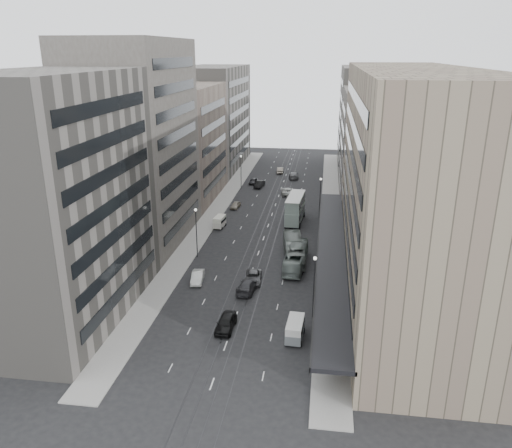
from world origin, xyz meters
The scene contains 30 objects.
ground centered at (0.00, 0.00, 0.00)m, with size 220.00×220.00×0.00m, color black.
sidewalk_right centered at (12.00, 37.50, 0.07)m, with size 4.00×125.00×0.15m, color gray.
sidewalk_left centered at (-12.00, 37.50, 0.07)m, with size 4.00×125.00×0.15m, color gray.
department_store centered at (21.45, 8.00, 14.95)m, with size 19.20×60.00×30.00m.
building_right_mid centered at (21.50, 52.00, 12.00)m, with size 15.00×28.00×24.00m, color #48443E.
building_right_far centered at (21.50, 82.00, 14.00)m, with size 15.00×32.00×28.00m, color #66625C.
building_left_a centered at (-21.50, -8.00, 15.00)m, with size 15.00×28.00×30.00m, color #66625C.
building_left_b centered at (-21.50, 19.00, 17.00)m, with size 15.00×26.00×34.00m, color #48443E.
building_left_c centered at (-21.50, 46.00, 12.50)m, with size 15.00×28.00×25.00m, color #76695C.
building_left_d centered at (-21.50, 79.00, 14.00)m, with size 15.00×38.00×28.00m, color #66625C.
lamp_right_near centered at (9.70, -5.00, 5.20)m, with size 0.44×0.44×8.32m.
lamp_right_far centered at (9.70, 35.00, 5.20)m, with size 0.44×0.44×8.32m.
lamp_left_near centered at (-9.70, 12.00, 5.20)m, with size 0.44×0.44×8.32m.
lamp_left_far centered at (-9.70, 55.00, 5.20)m, with size 0.44×0.44×8.32m.
bus_near centered at (6.55, 10.34, 1.58)m, with size 2.65×11.33×3.16m, color gray.
bus_far centered at (5.98, 13.37, 1.68)m, with size 2.82×12.07×3.36m, color gray.
double_decker centered at (4.99, 31.75, 2.91)m, with size 3.62×10.03×5.39m.
vw_microbus centered at (7.78, -10.36, 1.32)m, with size 2.22×4.49×2.37m.
panel_van centered at (-9.05, 26.60, 1.24)m, with size 2.07×3.72×2.25m.
sedan_0 centered at (-0.66, -9.40, 0.86)m, with size 2.03×5.05×1.72m, color black.
sedan_1 centered at (-7.35, 2.93, 0.75)m, with size 1.59×4.56×1.50m, color silver.
sedan_2 centered at (0.71, 4.09, 0.71)m, with size 2.35×5.11×1.42m, color #565659.
sedan_3 centered at (0.36, 1.01, 0.82)m, with size 2.30×5.67×1.64m, color #29292C.
sedan_4 centered at (-8.26, 39.27, 0.66)m, with size 1.56×3.88×1.32m, color #9F9684.
sedan_5 centered at (-5.46, 56.92, 0.81)m, with size 1.72×4.92×1.62m, color black.
sedan_6 centered at (1.92, 51.64, 0.78)m, with size 2.60×5.64×1.57m, color silver.
sedan_7 centered at (2.27, 67.53, 0.81)m, with size 2.27×5.58×1.62m, color #5F5F62.
sedan_8 centered at (-7.48, 60.36, 0.70)m, with size 1.66×4.12×1.40m, color #262628.
sedan_9 centered at (-1.82, 73.21, 0.78)m, with size 1.66×4.75×1.56m, color #A39787.
pedestrian centered at (10.20, -9.13, 1.16)m, with size 0.74×0.48×2.02m, color black.
Camera 1 is at (10.37, -61.46, 32.08)m, focal length 35.00 mm.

